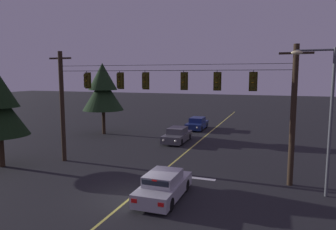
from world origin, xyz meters
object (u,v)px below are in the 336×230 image
traffic_light_far_right (253,81)px  car_oncoming_trailing (197,124)px  traffic_light_right_inner (183,81)px  traffic_light_rightmost (217,81)px  traffic_light_left_inner (120,81)px  car_waiting_near_lane (164,186)px  street_lamp_corner (324,108)px  car_oncoming_lead (177,135)px  tree_verge_near (103,89)px  traffic_light_leftmost (87,80)px  traffic_light_centre (145,81)px

traffic_light_far_right → car_oncoming_trailing: traffic_light_far_right is taller
traffic_light_right_inner → traffic_light_rightmost: 2.08m
traffic_light_left_inner → traffic_light_right_inner: same height
car_waiting_near_lane → street_lamp_corner: bearing=22.0°
traffic_light_left_inner → street_lamp_corner: 12.36m
car_oncoming_lead → tree_verge_near: tree_verge_near is taller
traffic_light_rightmost → street_lamp_corner: bearing=-11.6°
car_oncoming_trailing → street_lamp_corner: size_ratio=0.58×
car_waiting_near_lane → tree_verge_near: bearing=130.0°
traffic_light_leftmost → traffic_light_centre: same height
traffic_light_leftmost → car_oncoming_lead: traffic_light_leftmost is taller
traffic_light_right_inner → car_oncoming_trailing: bearing=101.1°
traffic_light_right_inner → car_waiting_near_lane: bearing=-86.7°
traffic_light_centre → traffic_light_right_inner: 2.60m
traffic_light_right_inner → traffic_light_centre: bearing=180.0°
traffic_light_leftmost → traffic_light_centre: 4.39m
traffic_light_left_inner → traffic_light_far_right: bearing=0.0°
traffic_light_far_right → car_waiting_near_lane: traffic_light_far_right is taller
traffic_light_leftmost → car_oncoming_trailing: traffic_light_leftmost is taller
traffic_light_left_inner → car_oncoming_trailing: traffic_light_left_inner is taller
traffic_light_centre → traffic_light_rightmost: (4.68, 0.00, 0.00)m
traffic_light_far_right → street_lamp_corner: bearing=-18.0°
traffic_light_left_inner → traffic_light_rightmost: (6.52, 0.00, 0.00)m
traffic_light_right_inner → street_lamp_corner: 7.99m
tree_verge_near → car_oncoming_lead: bearing=-9.0°
traffic_light_rightmost → car_oncoming_trailing: 18.12m
traffic_light_leftmost → traffic_light_rightmost: size_ratio=1.00×
car_waiting_near_lane → car_oncoming_lead: size_ratio=0.98×
car_waiting_near_lane → street_lamp_corner: (7.56, 3.05, 3.96)m
traffic_light_left_inner → traffic_light_rightmost: size_ratio=1.00×
traffic_light_right_inner → traffic_light_far_right: (4.16, 0.00, 0.00)m
traffic_light_leftmost → car_oncoming_lead: bearing=67.4°
traffic_light_centre → tree_verge_near: (-9.41, 10.36, -1.09)m
traffic_light_left_inner → traffic_light_rightmost: same height
traffic_light_centre → street_lamp_corner: street_lamp_corner is taller
traffic_light_leftmost → traffic_light_far_right: (11.16, 0.00, 0.00)m
car_oncoming_lead → traffic_light_far_right: bearing=-50.3°
car_oncoming_lead → car_oncoming_trailing: 7.54m
traffic_light_right_inner → car_oncoming_trailing: 17.63m
traffic_light_left_inner → car_oncoming_lead: (1.17, 8.97, -5.26)m
traffic_light_rightmost → street_lamp_corner: size_ratio=0.16×
traffic_light_left_inner → traffic_light_right_inner: bearing=0.0°
traffic_light_right_inner → traffic_light_far_right: size_ratio=1.00×
traffic_light_centre → traffic_light_rightmost: bearing=0.0°
traffic_light_leftmost → traffic_light_far_right: 11.16m
traffic_light_far_right → street_lamp_corner: street_lamp_corner is taller
traffic_light_centre → tree_verge_near: bearing=132.3°
traffic_light_rightmost → traffic_light_far_right: size_ratio=1.00×
traffic_light_right_inner → traffic_light_leftmost: bearing=180.0°
traffic_light_rightmost → car_oncoming_lead: traffic_light_rightmost is taller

